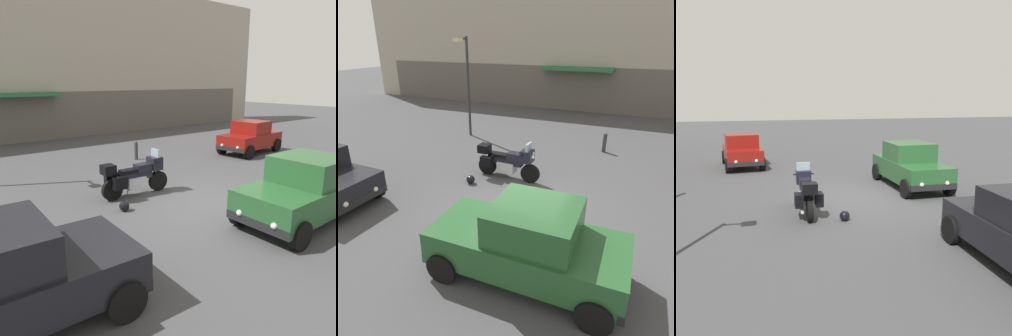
% 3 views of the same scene
% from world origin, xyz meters
% --- Properties ---
extents(ground_plane, '(80.00, 80.00, 0.00)m').
position_xyz_m(ground_plane, '(0.00, 0.00, 0.00)').
color(ground_plane, '#424244').
extents(building_facade_rear, '(36.27, 3.40, 9.39)m').
position_xyz_m(building_facade_rear, '(-0.00, 14.90, 4.65)').
color(building_facade_rear, '#A89E8E').
rests_on(building_facade_rear, ground).
extents(motorcycle, '(2.26, 0.77, 1.36)m').
position_xyz_m(motorcycle, '(-1.33, 2.03, 0.62)').
color(motorcycle, black).
rests_on(motorcycle, ground).
extents(helmet, '(0.28, 0.28, 0.28)m').
position_xyz_m(helmet, '(-2.25, 1.12, 0.14)').
color(helmet, black).
rests_on(helmet, ground).
extents(car_hatchback_near, '(3.89, 1.81, 1.64)m').
position_xyz_m(car_hatchback_near, '(0.99, -2.18, 0.81)').
color(car_hatchback_near, '#235128').
rests_on(car_hatchback_near, ground).
extents(streetlamp_curbside, '(0.28, 0.94, 4.56)m').
position_xyz_m(streetlamp_curbside, '(-5.05, 5.82, 2.79)').
color(streetlamp_curbside, '#2D2D33').
rests_on(streetlamp_curbside, ground).
extents(bollard_curbside, '(0.16, 0.16, 0.83)m').
position_xyz_m(bollard_curbside, '(1.36, 6.11, 0.44)').
color(bollard_curbside, '#333338').
rests_on(bollard_curbside, ground).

